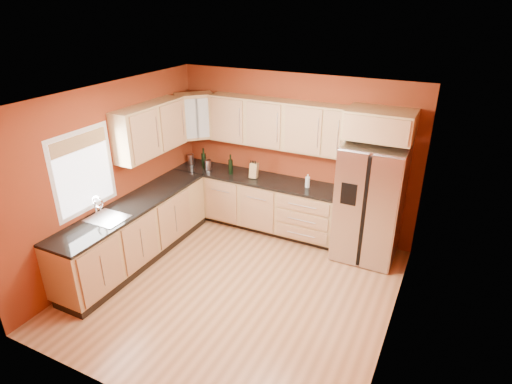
# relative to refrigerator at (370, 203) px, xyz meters

# --- Properties ---
(floor) EXTENTS (4.00, 4.00, 0.00)m
(floor) POSITION_rel_refrigerator_xyz_m (-1.35, -1.62, -0.89)
(floor) COLOR #96603A
(floor) RESTS_ON ground
(ceiling) EXTENTS (4.00, 4.00, 0.00)m
(ceiling) POSITION_rel_refrigerator_xyz_m (-1.35, -1.62, 1.71)
(ceiling) COLOR silver
(ceiling) RESTS_ON wall_back
(wall_back) EXTENTS (4.00, 0.04, 2.60)m
(wall_back) POSITION_rel_refrigerator_xyz_m (-1.35, 0.38, 0.41)
(wall_back) COLOR maroon
(wall_back) RESTS_ON floor
(wall_front) EXTENTS (4.00, 0.04, 2.60)m
(wall_front) POSITION_rel_refrigerator_xyz_m (-1.35, -3.62, 0.41)
(wall_front) COLOR maroon
(wall_front) RESTS_ON floor
(wall_left) EXTENTS (0.04, 4.00, 2.60)m
(wall_left) POSITION_rel_refrigerator_xyz_m (-3.35, -1.62, 0.41)
(wall_left) COLOR maroon
(wall_left) RESTS_ON floor
(wall_right) EXTENTS (0.04, 4.00, 2.60)m
(wall_right) POSITION_rel_refrigerator_xyz_m (0.65, -1.62, 0.41)
(wall_right) COLOR maroon
(wall_right) RESTS_ON floor
(base_cabinets_back) EXTENTS (2.90, 0.60, 0.88)m
(base_cabinets_back) POSITION_rel_refrigerator_xyz_m (-1.90, 0.07, -0.45)
(base_cabinets_back) COLOR tan
(base_cabinets_back) RESTS_ON floor
(base_cabinets_left) EXTENTS (0.60, 2.80, 0.88)m
(base_cabinets_left) POSITION_rel_refrigerator_xyz_m (-3.05, -1.62, -0.45)
(base_cabinets_left) COLOR tan
(base_cabinets_left) RESTS_ON floor
(countertop_back) EXTENTS (2.90, 0.62, 0.04)m
(countertop_back) POSITION_rel_refrigerator_xyz_m (-1.90, 0.06, 0.01)
(countertop_back) COLOR black
(countertop_back) RESTS_ON base_cabinets_back
(countertop_left) EXTENTS (0.62, 2.80, 0.04)m
(countertop_left) POSITION_rel_refrigerator_xyz_m (-3.04, -1.62, 0.01)
(countertop_left) COLOR black
(countertop_left) RESTS_ON base_cabinets_left
(upper_cabinets_back) EXTENTS (2.30, 0.33, 0.75)m
(upper_cabinets_back) POSITION_rel_refrigerator_xyz_m (-1.60, 0.21, 0.94)
(upper_cabinets_back) COLOR tan
(upper_cabinets_back) RESTS_ON wall_back
(upper_cabinets_left) EXTENTS (0.33, 1.35, 0.75)m
(upper_cabinets_left) POSITION_rel_refrigerator_xyz_m (-3.19, -0.90, 0.94)
(upper_cabinets_left) COLOR tan
(upper_cabinets_left) RESTS_ON wall_left
(corner_upper_cabinet) EXTENTS (0.67, 0.67, 0.75)m
(corner_upper_cabinet) POSITION_rel_refrigerator_xyz_m (-3.02, 0.04, 0.94)
(corner_upper_cabinet) COLOR tan
(corner_upper_cabinet) RESTS_ON wall_back
(over_fridge_cabinet) EXTENTS (0.92, 0.60, 0.40)m
(over_fridge_cabinet) POSITION_rel_refrigerator_xyz_m (0.00, 0.07, 1.16)
(over_fridge_cabinet) COLOR tan
(over_fridge_cabinet) RESTS_ON wall_back
(refrigerator) EXTENTS (0.90, 0.75, 1.78)m
(refrigerator) POSITION_rel_refrigerator_xyz_m (0.00, 0.00, 0.00)
(refrigerator) COLOR #BABBBF
(refrigerator) RESTS_ON floor
(window) EXTENTS (0.03, 0.90, 1.00)m
(window) POSITION_rel_refrigerator_xyz_m (-3.33, -2.12, 0.66)
(window) COLOR white
(window) RESTS_ON wall_left
(sink_faucet) EXTENTS (0.50, 0.42, 0.30)m
(sink_faucet) POSITION_rel_refrigerator_xyz_m (-3.04, -2.12, 0.18)
(sink_faucet) COLOR silver
(sink_faucet) RESTS_ON countertop_left
(canister_left) EXTENTS (0.11, 0.11, 0.18)m
(canister_left) POSITION_rel_refrigerator_xyz_m (-3.20, 0.10, 0.12)
(canister_left) COLOR #BABBBF
(canister_left) RESTS_ON countertop_back
(canister_right) EXTENTS (0.14, 0.14, 0.18)m
(canister_right) POSITION_rel_refrigerator_xyz_m (-2.78, -0.00, 0.12)
(canister_right) COLOR #BABBBF
(canister_right) RESTS_ON countertop_back
(wine_bottle_a) EXTENTS (0.10, 0.10, 0.34)m
(wine_bottle_a) POSITION_rel_refrigerator_xyz_m (-2.34, 0.01, 0.20)
(wine_bottle_a) COLOR black
(wine_bottle_a) RESTS_ON countertop_back
(wine_bottle_b) EXTENTS (0.10, 0.10, 0.35)m
(wine_bottle_b) POSITION_rel_refrigerator_xyz_m (-2.90, 0.06, 0.21)
(wine_bottle_b) COLOR black
(wine_bottle_b) RESTS_ON countertop_back
(knife_block) EXTENTS (0.14, 0.13, 0.25)m
(knife_block) POSITION_rel_refrigerator_xyz_m (-1.92, 0.04, 0.15)
(knife_block) COLOR tan
(knife_block) RESTS_ON countertop_back
(soap_dispenser) EXTENTS (0.09, 0.09, 0.21)m
(soap_dispenser) POSITION_rel_refrigerator_xyz_m (-0.99, 0.06, 0.14)
(soap_dispenser) COLOR silver
(soap_dispenser) RESTS_ON countertop_back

